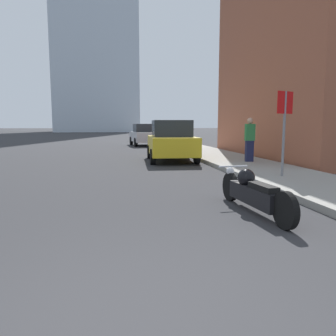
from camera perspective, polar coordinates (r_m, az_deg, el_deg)
name	(u,v)px	position (r m, az deg, el deg)	size (l,w,h in m)	color
sidewalk	(154,137)	(42.51, -2.44, 5.41)	(2.63, 240.00, 0.15)	gray
motorcycle	(252,192)	(6.06, 14.48, -4.06)	(0.62, 2.53, 0.75)	black
parked_car_yellow	(171,141)	(14.31, 0.60, 4.68)	(2.13, 3.95, 1.77)	gold
parked_car_silver	(145,135)	(25.40, -4.06, 5.79)	(2.25, 4.01, 1.67)	#BCBCC1
stop_sign	(284,119)	(9.57, 19.62, 8.06)	(0.57, 0.26, 2.32)	slate
pedestrian	(250,139)	(13.14, 14.04, 4.90)	(0.36, 0.24, 1.70)	#1E2347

